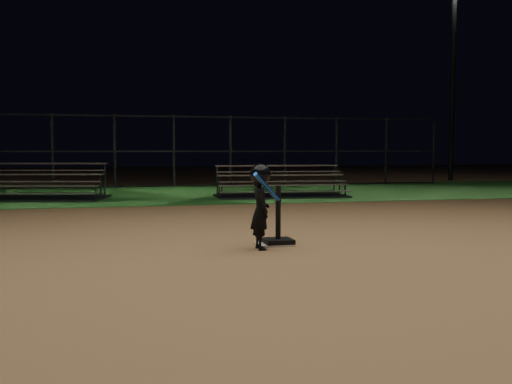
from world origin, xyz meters
The scene contains 9 objects.
ground centered at (0.00, 0.00, 0.00)m, with size 80.00×80.00×0.00m, color #A67C4B.
grass_strip centered at (0.00, 10.00, 0.01)m, with size 60.00×8.00×0.01m, color #1E581C.
home_plate centered at (0.00, 0.00, 0.01)m, with size 0.45×0.45×0.02m, color beige.
batting_tee centered at (0.06, -0.03, 0.17)m, with size 0.38×0.38×0.78m.
child_batter centered at (-0.26, -0.33, 0.59)m, with size 0.46×0.53×1.11m.
bleacher_left centered at (-4.24, 8.66, 0.20)m, with size 4.18×2.64×0.95m.
bleacher_right centered at (2.41, 7.98, 0.18)m, with size 3.63×1.92×0.87m.
backstop_fence centered at (0.00, 13.00, 1.25)m, with size 20.08×0.08×2.50m.
light_pole_right centered at (12.00, 14.94, 4.95)m, with size 0.90×0.53×8.30m.
Camera 1 is at (-2.13, -7.72, 1.28)m, focal length 41.74 mm.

